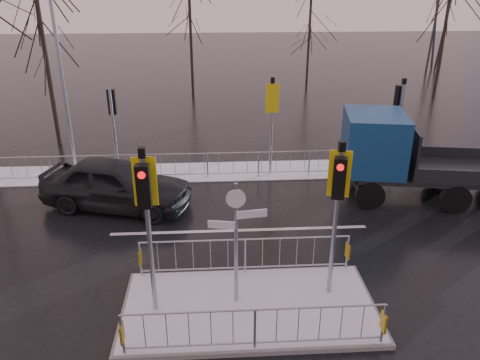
{
  "coord_description": "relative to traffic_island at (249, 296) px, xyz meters",
  "views": [
    {
      "loc": [
        -0.77,
        -8.93,
        7.29
      ],
      "look_at": [
        0.0,
        3.62,
        1.8
      ],
      "focal_mm": 35.0,
      "sensor_mm": 36.0,
      "label": 1
    }
  ],
  "objects": [
    {
      "name": "car_far_lane",
      "position": [
        -4.05,
        5.68,
        0.47
      ],
      "size": [
        5.41,
        3.32,
        1.72
      ],
      "primitive_type": "imported",
      "rotation": [
        0.0,
        0.0,
        1.3
      ],
      "color": "black",
      "rests_on": "ground"
    },
    {
      "name": "ground",
      "position": [
        0.01,
        -0.01,
        -0.39
      ],
      "size": [
        120.0,
        120.0,
        0.0
      ],
      "primitive_type": "plane",
      "color": "black",
      "rests_on": "ground"
    },
    {
      "name": "far_kerb_fixtures",
      "position": [
        0.31,
        8.08,
        0.63
      ],
      "size": [
        18.0,
        0.65,
        3.83
      ],
      "color": "#99A0A7",
      "rests_on": "ground"
    },
    {
      "name": "flatbed_truck",
      "position": [
        5.71,
        5.9,
        1.23
      ],
      "size": [
        6.87,
        3.47,
        3.04
      ],
      "color": "black",
      "rests_on": "ground"
    },
    {
      "name": "snow_verge",
      "position": [
        0.01,
        8.59,
        -0.37
      ],
      "size": [
        30.0,
        2.0,
        0.04
      ],
      "primitive_type": "cube",
      "color": "white",
      "rests_on": "ground"
    },
    {
      "name": "tree_near_b",
      "position": [
        -7.99,
        12.49,
        4.76
      ],
      "size": [
        4.0,
        4.0,
        7.55
      ],
      "color": "black",
      "rests_on": "ground"
    },
    {
      "name": "traffic_island",
      "position": [
        0.0,
        0.0,
        0.0
      ],
      "size": [
        6.0,
        3.04,
        4.15
      ],
      "color": "slate",
      "rests_on": "ground"
    },
    {
      "name": "tree_far_a",
      "position": [
        -1.99,
        21.99,
        4.43
      ],
      "size": [
        3.75,
        3.75,
        7.08
      ],
      "color": "black",
      "rests_on": "ground"
    },
    {
      "name": "tree_far_c",
      "position": [
        14.01,
        20.99,
        4.76
      ],
      "size": [
        4.0,
        4.0,
        7.55
      ],
      "color": "black",
      "rests_on": "ground"
    },
    {
      "name": "lane_markings",
      "position": [
        0.01,
        -0.34,
        -0.39
      ],
      "size": [
        8.0,
        11.38,
        0.01
      ],
      "color": "silver",
      "rests_on": "ground"
    },
    {
      "name": "street_lamp_left",
      "position": [
        -6.42,
        9.49,
        4.1
      ],
      "size": [
        1.25,
        0.18,
        8.2
      ],
      "color": "#99A0A7",
      "rests_on": "ground"
    },
    {
      "name": "tree_far_b",
      "position": [
        6.01,
        23.99,
        3.79
      ],
      "size": [
        3.25,
        3.25,
        6.14
      ],
      "color": "black",
      "rests_on": "ground"
    }
  ]
}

